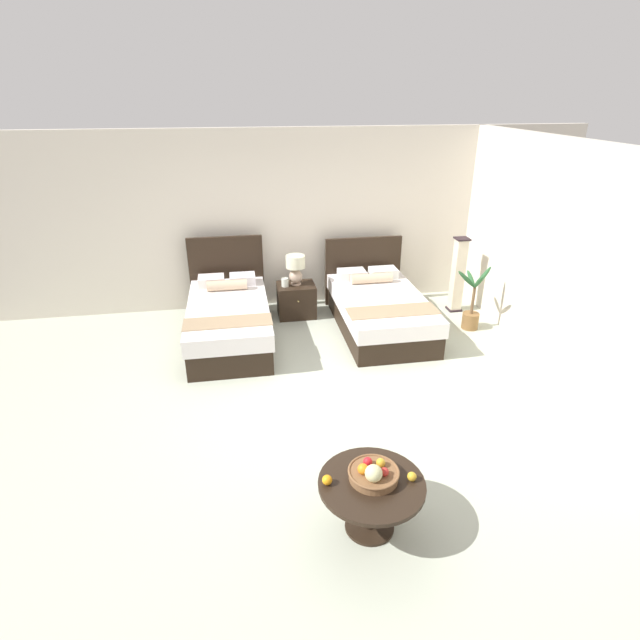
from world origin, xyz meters
name	(u,v)px	position (x,y,z in m)	size (l,w,h in m)	color
ground_plane	(328,398)	(0.00, 0.00, -0.01)	(9.58, 9.59, 0.02)	#B3BAA5
wall_back	(293,220)	(0.00, 2.99, 1.38)	(9.58, 0.12, 2.75)	beige
wall_side_right	(565,260)	(2.99, 0.40, 1.38)	(0.12, 5.19, 2.75)	beige
bed_near_window	(229,318)	(-1.09, 1.73, 0.32)	(1.14, 2.18, 1.23)	black
bed_near_corner	(379,309)	(1.09, 1.73, 0.30)	(1.24, 2.16, 1.11)	black
nightstand	(296,300)	(-0.05, 2.38, 0.26)	(0.58, 0.50, 0.51)	black
table_lamp	(295,267)	(-0.05, 2.40, 0.79)	(0.29, 0.29, 0.46)	tan
vase	(285,282)	(-0.23, 2.34, 0.58)	(0.11, 0.11, 0.13)	silver
coffee_table	(371,492)	(-0.01, -1.92, 0.37)	(0.84, 0.84, 0.47)	black
fruit_bowl	(373,473)	(0.01, -1.89, 0.54)	(0.41, 0.41, 0.20)	brown
loose_apple	(412,477)	(0.30, -1.95, 0.51)	(0.07, 0.07, 0.07)	gold
loose_orange	(327,480)	(-0.36, -1.88, 0.51)	(0.08, 0.08, 0.08)	orange
floor_lamp_corner	(458,275)	(2.49, 2.16, 0.60)	(0.21, 0.21, 1.19)	black
potted_palm	(471,310)	(2.43, 1.47, 0.30)	(0.56, 0.53, 0.96)	brown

